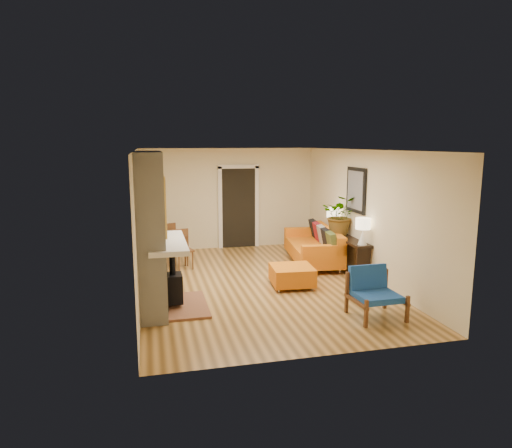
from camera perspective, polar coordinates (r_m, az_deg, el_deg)
The scene contains 10 objects.
room_shell at distance 11.47m, azimuth 0.10°, elevation 2.64°, with size 6.50×6.50×6.50m.
fireplace at distance 7.57m, azimuth -12.72°, elevation -1.49°, with size 1.09×1.68×2.60m.
sofa at distance 10.63m, azimuth 7.53°, elevation -2.75°, with size 1.20×2.30×0.87m.
ottoman at distance 8.85m, azimuth 4.52°, elevation -6.35°, with size 0.84×0.84×0.40m.
blue_chair at distance 7.57m, azimuth 14.45°, elevation -7.95°, with size 0.77×0.76×0.79m.
dining_table at distance 10.61m, azimuth -10.59°, elevation -1.87°, with size 0.97×1.63×0.86m.
console_table at distance 10.07m, azimuth 11.14°, elevation -2.44°, with size 0.34×1.85×0.72m.
lamp_near at distance 9.29m, azimuth 13.21°, elevation -0.51°, with size 0.30×0.30×0.54m.
lamp_far at distance 10.63m, azimuth 9.62°, elevation 0.93°, with size 0.30×0.30×0.54m.
houseplant at distance 10.20m, azimuth 10.57°, elevation 1.12°, with size 0.80×0.69×0.89m, color #1E5919.
Camera 1 is at (-2.07, -8.42, 2.73)m, focal length 32.00 mm.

